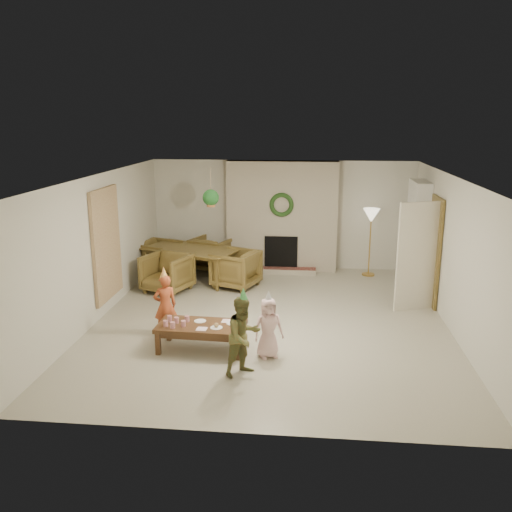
# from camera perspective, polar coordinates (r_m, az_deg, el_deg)

# --- Properties ---
(floor) EXTENTS (7.00, 7.00, 0.00)m
(floor) POSITION_cam_1_polar(r_m,az_deg,el_deg) (9.48, 1.57, -6.81)
(floor) COLOR #B7B29E
(floor) RESTS_ON ground
(ceiling) EXTENTS (7.00, 7.00, 0.00)m
(ceiling) POSITION_cam_1_polar(r_m,az_deg,el_deg) (8.88, 1.68, 8.40)
(ceiling) COLOR white
(ceiling) RESTS_ON wall_back
(wall_back) EXTENTS (7.00, 0.00, 7.00)m
(wall_back) POSITION_cam_1_polar(r_m,az_deg,el_deg) (12.52, 2.81, 4.38)
(wall_back) COLOR silver
(wall_back) RESTS_ON floor
(wall_front) EXTENTS (7.00, 0.00, 7.00)m
(wall_front) POSITION_cam_1_polar(r_m,az_deg,el_deg) (5.78, -0.96, -7.79)
(wall_front) COLOR silver
(wall_front) RESTS_ON floor
(wall_left) EXTENTS (0.00, 7.00, 7.00)m
(wall_left) POSITION_cam_1_polar(r_m,az_deg,el_deg) (9.78, -16.19, 0.95)
(wall_left) COLOR silver
(wall_left) RESTS_ON floor
(wall_right) EXTENTS (0.00, 7.00, 7.00)m
(wall_right) POSITION_cam_1_polar(r_m,az_deg,el_deg) (9.38, 20.22, 0.07)
(wall_right) COLOR silver
(wall_right) RESTS_ON floor
(fireplace_mass) EXTENTS (2.50, 0.40, 2.50)m
(fireplace_mass) POSITION_cam_1_polar(r_m,az_deg,el_deg) (12.32, 2.76, 4.22)
(fireplace_mass) COLOR brown
(fireplace_mass) RESTS_ON floor
(fireplace_hearth) EXTENTS (1.60, 0.30, 0.12)m
(fireplace_hearth) POSITION_cam_1_polar(r_m,az_deg,el_deg) (12.25, 2.60, -1.55)
(fireplace_hearth) COLOR maroon
(fireplace_hearth) RESTS_ON floor
(fireplace_firebox) EXTENTS (0.75, 0.12, 0.75)m
(fireplace_firebox) POSITION_cam_1_polar(r_m,az_deg,el_deg) (12.32, 2.67, 0.41)
(fireplace_firebox) COLOR black
(fireplace_firebox) RESTS_ON floor
(fireplace_wreath) EXTENTS (0.54, 0.10, 0.54)m
(fireplace_wreath) POSITION_cam_1_polar(r_m,az_deg,el_deg) (12.05, 2.72, 5.43)
(fireplace_wreath) COLOR #1D4118
(fireplace_wreath) RESTS_ON fireplace_mass
(floor_lamp_base) EXTENTS (0.28, 0.28, 0.03)m
(floor_lamp_base) POSITION_cam_1_polar(r_m,az_deg,el_deg) (12.37, 11.79, -1.91)
(floor_lamp_base) COLOR gold
(floor_lamp_base) RESTS_ON floor
(floor_lamp_post) EXTENTS (0.03, 0.03, 1.36)m
(floor_lamp_post) POSITION_cam_1_polar(r_m,az_deg,el_deg) (12.20, 11.96, 1.19)
(floor_lamp_post) COLOR gold
(floor_lamp_post) RESTS_ON floor
(floor_lamp_shade) EXTENTS (0.36, 0.36, 0.30)m
(floor_lamp_shade) POSITION_cam_1_polar(r_m,az_deg,el_deg) (12.07, 12.12, 4.22)
(floor_lamp_shade) COLOR beige
(floor_lamp_shade) RESTS_ON floor_lamp_post
(bookshelf_carcass) EXTENTS (0.30, 1.00, 2.20)m
(bookshelf_carcass) POSITION_cam_1_polar(r_m,az_deg,el_deg) (11.57, 16.68, 2.19)
(bookshelf_carcass) COLOR white
(bookshelf_carcass) RESTS_ON floor
(bookshelf_shelf_a) EXTENTS (0.30, 0.92, 0.03)m
(bookshelf_shelf_a) POSITION_cam_1_polar(r_m,az_deg,el_deg) (11.71, 16.35, -0.92)
(bookshelf_shelf_a) COLOR white
(bookshelf_shelf_a) RESTS_ON bookshelf_carcass
(bookshelf_shelf_b) EXTENTS (0.30, 0.92, 0.03)m
(bookshelf_shelf_b) POSITION_cam_1_polar(r_m,az_deg,el_deg) (11.61, 16.49, 0.99)
(bookshelf_shelf_b) COLOR white
(bookshelf_shelf_b) RESTS_ON bookshelf_carcass
(bookshelf_shelf_c) EXTENTS (0.30, 0.92, 0.03)m
(bookshelf_shelf_c) POSITION_cam_1_polar(r_m,az_deg,el_deg) (11.53, 16.63, 2.92)
(bookshelf_shelf_c) COLOR white
(bookshelf_shelf_c) RESTS_ON bookshelf_carcass
(bookshelf_shelf_d) EXTENTS (0.30, 0.92, 0.03)m
(bookshelf_shelf_d) POSITION_cam_1_polar(r_m,az_deg,el_deg) (11.46, 16.77, 4.88)
(bookshelf_shelf_d) COLOR white
(bookshelf_shelf_d) RESTS_ON bookshelf_carcass
(books_row_lower) EXTENTS (0.20, 0.40, 0.24)m
(books_row_lower) POSITION_cam_1_polar(r_m,az_deg,el_deg) (11.53, 16.43, -0.44)
(books_row_lower) COLOR #B34621
(books_row_lower) RESTS_ON bookshelf_shelf_a
(books_row_mid) EXTENTS (0.20, 0.44, 0.24)m
(books_row_mid) POSITION_cam_1_polar(r_m,az_deg,el_deg) (11.63, 16.40, 1.72)
(books_row_mid) COLOR #284395
(books_row_mid) RESTS_ON bookshelf_shelf_b
(books_row_upper) EXTENTS (0.20, 0.36, 0.22)m
(books_row_upper) POSITION_cam_1_polar(r_m,az_deg,el_deg) (11.41, 16.67, 3.46)
(books_row_upper) COLOR gold
(books_row_upper) RESTS_ON bookshelf_shelf_c
(door_frame) EXTENTS (0.05, 0.86, 2.04)m
(door_frame) POSITION_cam_1_polar(r_m,az_deg,el_deg) (10.56, 18.35, 0.47)
(door_frame) COLOR brown
(door_frame) RESTS_ON floor
(door_leaf) EXTENTS (0.77, 0.32, 2.00)m
(door_leaf) POSITION_cam_1_polar(r_m,az_deg,el_deg) (10.12, 16.69, -0.10)
(door_leaf) COLOR beige
(door_leaf) RESTS_ON floor
(curtain_panel) EXTENTS (0.06, 1.20, 2.00)m
(curtain_panel) POSITION_cam_1_polar(r_m,az_deg,el_deg) (9.95, -15.56, 1.22)
(curtain_panel) COLOR #C8B68D
(curtain_panel) RESTS_ON wall_left
(dining_table) EXTENTS (2.27, 1.76, 0.71)m
(dining_table) POSITION_cam_1_polar(r_m,az_deg,el_deg) (11.74, -6.88, -0.88)
(dining_table) COLOR brown
(dining_table) RESTS_ON floor
(dining_chair_near) EXTENTS (1.08, 1.10, 0.78)m
(dining_chair_near) POSITION_cam_1_polar(r_m,az_deg,el_deg) (11.03, -9.41, -1.77)
(dining_chair_near) COLOR brown
(dining_chair_near) RESTS_ON floor
(dining_chair_far) EXTENTS (1.08, 1.10, 0.78)m
(dining_chair_far) POSITION_cam_1_polar(r_m,az_deg,el_deg) (12.45, -4.65, 0.24)
(dining_chair_far) COLOR brown
(dining_chair_far) RESTS_ON floor
(dining_chair_left) EXTENTS (1.10, 1.08, 0.78)m
(dining_chair_left) POSITION_cam_1_polar(r_m,az_deg,el_deg) (12.23, -10.34, -0.21)
(dining_chair_left) COLOR brown
(dining_chair_left) RESTS_ON floor
(dining_chair_right) EXTENTS (1.10, 1.08, 0.78)m
(dining_chair_right) POSITION_cam_1_polar(r_m,az_deg,el_deg) (11.17, -2.16, -1.38)
(dining_chair_right) COLOR brown
(dining_chair_right) RESTS_ON floor
(hanging_plant_cord) EXTENTS (0.01, 0.01, 0.70)m
(hanging_plant_cord) POSITION_cam_1_polar(r_m,az_deg,el_deg) (10.57, -4.84, 7.41)
(hanging_plant_cord) COLOR tan
(hanging_plant_cord) RESTS_ON ceiling
(hanging_plant_pot) EXTENTS (0.16, 0.16, 0.12)m
(hanging_plant_pot) POSITION_cam_1_polar(r_m,az_deg,el_deg) (10.62, -4.80, 5.54)
(hanging_plant_pot) COLOR #AA6937
(hanging_plant_pot) RESTS_ON hanging_plant_cord
(hanging_plant_foliage) EXTENTS (0.32, 0.32, 0.32)m
(hanging_plant_foliage) POSITION_cam_1_polar(r_m,az_deg,el_deg) (10.60, -4.81, 6.18)
(hanging_plant_foliage) COLOR #194D1F
(hanging_plant_foliage) RESTS_ON hanging_plant_pot
(coffee_table_top) EXTENTS (1.35, 0.72, 0.06)m
(coffee_table_top) POSITION_cam_1_polar(r_m,az_deg,el_deg) (8.25, -5.80, -7.41)
(coffee_table_top) COLOR #4E311A
(coffee_table_top) RESTS_ON floor
(coffee_table_apron) EXTENTS (1.25, 0.61, 0.08)m
(coffee_table_apron) POSITION_cam_1_polar(r_m,az_deg,el_deg) (8.27, -5.79, -7.87)
(coffee_table_apron) COLOR #4E311A
(coffee_table_apron) RESTS_ON floor
(coffee_leg_fl) EXTENTS (0.07, 0.07, 0.35)m
(coffee_leg_fl) POSITION_cam_1_polar(r_m,az_deg,el_deg) (8.25, -10.33, -9.11)
(coffee_leg_fl) COLOR #4E311A
(coffee_leg_fl) RESTS_ON floor
(coffee_leg_fr) EXTENTS (0.07, 0.07, 0.35)m
(coffee_leg_fr) POSITION_cam_1_polar(r_m,az_deg,el_deg) (7.96, -1.97, -9.76)
(coffee_leg_fr) COLOR #4E311A
(coffee_leg_fr) RESTS_ON floor
(coffee_leg_bl) EXTENTS (0.07, 0.07, 0.35)m
(coffee_leg_bl) POSITION_cam_1_polar(r_m,az_deg,el_deg) (8.72, -9.20, -7.72)
(coffee_leg_bl) COLOR #4E311A
(coffee_leg_bl) RESTS_ON floor
(coffee_leg_br) EXTENTS (0.07, 0.07, 0.35)m
(coffee_leg_br) POSITION_cam_1_polar(r_m,az_deg,el_deg) (8.45, -1.32, -8.27)
(coffee_leg_br) COLOR #4E311A
(coffee_leg_br) RESTS_ON floor
(cup_a) EXTENTS (0.07, 0.07, 0.09)m
(cup_a) POSITION_cam_1_polar(r_m,az_deg,el_deg) (8.22, -9.55, -7.05)
(cup_a) COLOR silver
(cup_a) RESTS_ON coffee_table_top
(cup_b) EXTENTS (0.07, 0.07, 0.09)m
(cup_b) POSITION_cam_1_polar(r_m,az_deg,el_deg) (8.40, -9.12, -6.55)
(cup_b) COLOR silver
(cup_b) RESTS_ON coffee_table_top
(cup_c) EXTENTS (0.07, 0.07, 0.09)m
(cup_c) POSITION_cam_1_polar(r_m,az_deg,el_deg) (8.14, -8.83, -7.24)
(cup_c) COLOR silver
(cup_c) RESTS_ON coffee_table_top
(cup_d) EXTENTS (0.07, 0.07, 0.09)m
(cup_d) POSITION_cam_1_polar(r_m,az_deg,el_deg) (8.32, -8.42, -6.73)
(cup_d) COLOR silver
(cup_d) RESTS_ON coffee_table_top
(cup_e) EXTENTS (0.07, 0.07, 0.09)m
(cup_e) POSITION_cam_1_polar(r_m,az_deg,el_deg) (8.17, -7.70, -7.11)
(cup_e) COLOR silver
(cup_e) RESTS_ON coffee_table_top
(cup_f) EXTENTS (0.07, 0.07, 0.09)m
(cup_f) POSITION_cam_1_polar(r_m,az_deg,el_deg) (8.35, -7.32, -6.60)
(cup_f) COLOR silver
(cup_f) RESTS_ON coffee_table_top
(plate_a) EXTENTS (0.19, 0.19, 0.01)m
(plate_a) POSITION_cam_1_polar(r_m,az_deg,el_deg) (8.35, -5.94, -6.86)
(plate_a) COLOR white
(plate_a) RESTS_ON coffee_table_top
(plate_b) EXTENTS (0.19, 0.19, 0.01)m
(plate_b) POSITION_cam_1_polar(r_m,az_deg,el_deg) (8.08, -4.21, -7.56)
(plate_b) COLOR white
(plate_b) RESTS_ON coffee_table_top
(plate_c) EXTENTS (0.19, 0.19, 0.01)m
(plate_c) POSITION_cam_1_polar(r_m,az_deg,el_deg) (8.23, -2.51, -7.13)
(plate_c) COLOR white
(plate_c) RESTS_ON coffee_table_top
(food_scoop) EXTENTS (0.07, 0.07, 0.07)m
(food_scoop) POSITION_cam_1_polar(r_m,az_deg,el_deg) (8.07, -4.22, -7.30)
(food_scoop) COLOR tan
(food_scoop) RESTS_ON plate_b
(napkin_left) EXTENTS (0.16, 0.16, 0.01)m
(napkin_left) POSITION_cam_1_polar(r_m,az_deg,el_deg) (8.06, -5.77, -7.69)
(napkin_left) COLOR #F6B5C8
(napkin_left) RESTS_ON coffee_table_top
(napkin_right) EXTENTS (0.16, 0.16, 0.01)m
(napkin_right) POSITION_cam_1_polar(r_m,az_deg,el_deg) (8.32, -3.10, -6.89)
(napkin_right) COLOR #F6B5C8
(napkin_right) RESTS_ON coffee_table_top
(child_red) EXTENTS (0.44, 0.39, 1.02)m
(child_red) POSITION_cam_1_polar(r_m,az_deg,el_deg) (8.78, -9.59, -5.21)
(child_red) COLOR #B54B26
(child_red) RESTS_ON floor
(party_hat_red) EXTENTS (0.16, 0.16, 0.19)m
(party_hat_red) POSITION_cam_1_polar(r_m,az_deg,el_deg) (8.62, -9.75, -1.74)
(party_hat_red) COLOR #F1F050
(party_hat_red) RESTS_ON child_red
(child_plaid) EXTENTS (0.68, 0.68, 1.12)m
(child_plaid) POSITION_cam_1_polar(r_m,az_deg,el_deg) (7.39, -1.32, -8.48)
(child_plaid) COLOR brown
(child_plaid) RESTS_ON floor
(party_hat_plaid) EXTENTS (0.17, 0.17, 0.18)m
(party_hat_plaid) POSITION_cam_1_polar(r_m,az_deg,el_deg) (7.18, -1.35, -4.07)
(party_hat_plaid) COLOR #4EB858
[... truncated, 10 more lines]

